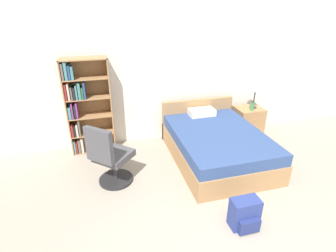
# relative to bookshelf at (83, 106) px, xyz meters

# --- Properties ---
(wall_back) EXTENTS (9.00, 0.06, 2.60)m
(wall_back) POSITION_rel_bookshelf_xyz_m (1.73, 0.21, 0.41)
(wall_back) COLOR white
(wall_back) RESTS_ON ground_plane
(bookshelf) EXTENTS (0.78, 0.32, 1.72)m
(bookshelf) POSITION_rel_bookshelf_xyz_m (0.00, 0.00, 0.00)
(bookshelf) COLOR #AD7F51
(bookshelf) RESTS_ON ground_plane
(bed) EXTENTS (1.48, 2.03, 0.80)m
(bed) POSITION_rel_bookshelf_xyz_m (2.19, -0.88, -0.60)
(bed) COLOR #AD7F51
(bed) RESTS_ON ground_plane
(office_chair) EXTENTS (0.72, 0.72, 1.02)m
(office_chair) POSITION_rel_bookshelf_xyz_m (0.34, -1.18, -0.42)
(office_chair) COLOR #232326
(office_chair) RESTS_ON ground_plane
(nightstand) EXTENTS (0.54, 0.49, 0.58)m
(nightstand) POSITION_rel_bookshelf_xyz_m (3.26, -0.16, -0.60)
(nightstand) COLOR #AD7F51
(nightstand) RESTS_ON ground_plane
(table_lamp) EXTENTS (0.28, 0.28, 0.56)m
(table_lamp) POSITION_rel_bookshelf_xyz_m (3.34, -0.15, 0.14)
(table_lamp) COLOR #333333
(table_lamp) RESTS_ON nightstand
(water_bottle) EXTENTS (0.07, 0.07, 0.19)m
(water_bottle) POSITION_rel_bookshelf_xyz_m (3.23, -0.27, -0.22)
(water_bottle) COLOR #3F8C4C
(water_bottle) RESTS_ON nightstand
(backpack_blue) EXTENTS (0.35, 0.27, 0.40)m
(backpack_blue) POSITION_rel_bookshelf_xyz_m (1.86, -2.47, -0.70)
(backpack_blue) COLOR navy
(backpack_blue) RESTS_ON ground_plane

